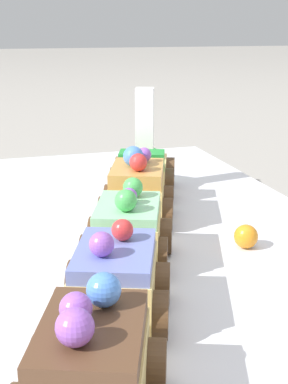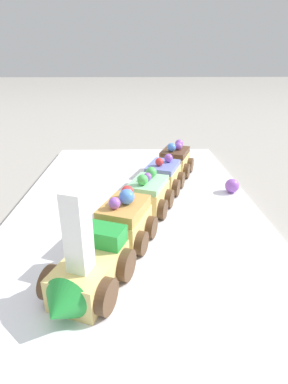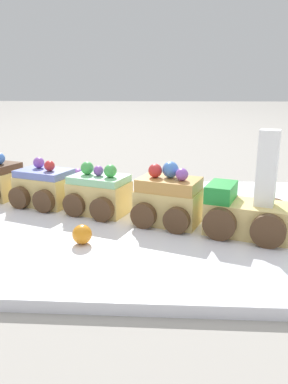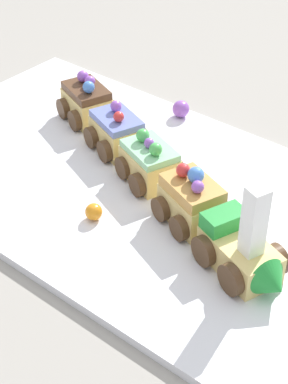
{
  "view_description": "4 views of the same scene",
  "coord_description": "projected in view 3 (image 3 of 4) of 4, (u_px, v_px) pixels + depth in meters",
  "views": [
    {
      "loc": [
        -0.43,
        0.13,
        0.21
      ],
      "look_at": [
        0.03,
        -0.01,
        0.06
      ],
      "focal_mm": 50.0,
      "sensor_mm": 36.0,
      "label": 1
    },
    {
      "loc": [
        0.44,
        0.0,
        0.25
      ],
      "look_at": [
        -0.04,
        0.02,
        0.03
      ],
      "focal_mm": 28.0,
      "sensor_mm": 36.0,
      "label": 2
    },
    {
      "loc": [
        0.07,
        -0.48,
        0.18
      ],
      "look_at": [
        0.05,
        -0.01,
        0.05
      ],
      "focal_mm": 35.0,
      "sensor_mm": 36.0,
      "label": 3
    },
    {
      "loc": [
        0.43,
        -0.54,
        0.53
      ],
      "look_at": [
        0.01,
        -0.03,
        0.03
      ],
      "focal_mm": 60.0,
      "sensor_mm": 36.0,
      "label": 4
    }
  ],
  "objects": [
    {
      "name": "cake_train_locomotive",
      "position": [
        256.0,
        212.0,
        0.44
      ],
      "size": [
        0.13,
        0.1,
        0.13
      ],
      "rotation": [
        0.0,
        0.0,
        -0.36
      ],
      "color": "#E5C675",
      "rests_on": "display_board"
    },
    {
      "name": "ground_plane",
      "position": [
        111.0,
        225.0,
        0.51
      ],
      "size": [
        10.0,
        10.0,
        0.0
      ],
      "primitive_type": "plane",
      "color": "gray"
    },
    {
      "name": "cake_car_caramel",
      "position": [
        169.0,
        200.0,
        0.48
      ],
      "size": [
        0.1,
        0.1,
        0.08
      ],
      "rotation": [
        0.0,
        0.0,
        -0.36
      ],
      "color": "#E5C675",
      "rests_on": "display_board"
    },
    {
      "name": "gumball_orange",
      "position": [
        82.0,
        234.0,
        0.42
      ],
      "size": [
        0.02,
        0.02,
        0.02
      ],
      "primitive_type": "sphere",
      "color": "orange",
      "rests_on": "display_board"
    },
    {
      "name": "gumball_purple",
      "position": [
        78.0,
        176.0,
        0.69
      ],
      "size": [
        0.03,
        0.03,
        0.03
      ],
      "primitive_type": "sphere",
      "color": "#9956C6",
      "rests_on": "display_board"
    },
    {
      "name": "cake_car_mint",
      "position": [
        100.0,
        194.0,
        0.52
      ],
      "size": [
        0.1,
        0.1,
        0.07
      ],
      "rotation": [
        0.0,
        0.0,
        -0.36
      ],
      "color": "#E5C675",
      "rests_on": "display_board"
    },
    {
      "name": "cake_car_blueberry",
      "position": [
        45.0,
        188.0,
        0.56
      ],
      "size": [
        0.1,
        0.1,
        0.07
      ],
      "rotation": [
        0.0,
        0.0,
        -0.36
      ],
      "color": "#E5C675",
      "rests_on": "display_board"
    },
    {
      "name": "display_board",
      "position": [
        110.0,
        221.0,
        0.51
      ],
      "size": [
        0.8,
        0.42,
        0.01
      ],
      "primitive_type": "cube",
      "color": "white",
      "rests_on": "ground_plane"
    }
  ]
}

